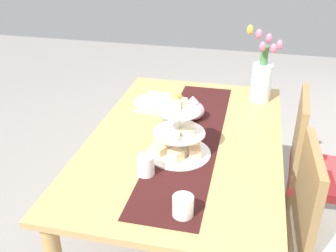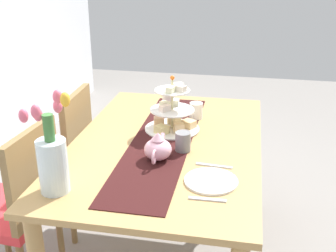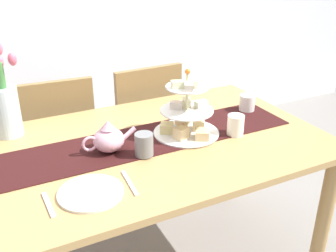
% 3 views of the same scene
% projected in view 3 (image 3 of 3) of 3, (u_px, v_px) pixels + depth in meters
% --- Properties ---
extents(dining_table, '(1.50, 0.96, 0.76)m').
position_uv_depth(dining_table, '(154.00, 163.00, 1.78)').
color(dining_table, tan).
rests_on(dining_table, ground_plane).
extents(chair_left, '(0.45, 0.45, 0.91)m').
position_uv_depth(chair_left, '(57.00, 142.00, 2.29)').
color(chair_left, olive).
rests_on(chair_left, ground_plane).
extents(chair_right, '(0.44, 0.44, 0.91)m').
position_uv_depth(chair_right, '(142.00, 125.00, 2.51)').
color(chair_right, olive).
rests_on(chair_right, ground_plane).
extents(table_runner, '(1.33, 0.30, 0.00)m').
position_uv_depth(table_runner, '(152.00, 139.00, 1.75)').
color(table_runner, black).
rests_on(table_runner, dining_table).
extents(tiered_cake_stand, '(0.30, 0.30, 0.30)m').
position_uv_depth(tiered_cake_stand, '(187.00, 116.00, 1.76)').
color(tiered_cake_stand, beige).
rests_on(tiered_cake_stand, table_runner).
extents(teapot, '(0.24, 0.13, 0.14)m').
position_uv_depth(teapot, '(108.00, 139.00, 1.62)').
color(teapot, '#E5A8BC').
rests_on(teapot, table_runner).
extents(tulip_vase, '(0.15, 0.21, 0.44)m').
position_uv_depth(tulip_vase, '(5.00, 104.00, 1.73)').
color(tulip_vase, silver).
rests_on(tulip_vase, dining_table).
extents(cream_jug, '(0.08, 0.08, 0.08)m').
position_uv_depth(cream_jug, '(247.00, 103.00, 2.03)').
color(cream_jug, white).
rests_on(cream_jug, dining_table).
extents(dinner_plate_left, '(0.23, 0.23, 0.01)m').
position_uv_depth(dinner_plate_left, '(91.00, 193.00, 1.36)').
color(dinner_plate_left, white).
rests_on(dinner_plate_left, dining_table).
extents(fork_left, '(0.02, 0.15, 0.01)m').
position_uv_depth(fork_left, '(48.00, 205.00, 1.30)').
color(fork_left, silver).
rests_on(fork_left, dining_table).
extents(knife_left, '(0.03, 0.17, 0.01)m').
position_uv_depth(knife_left, '(130.00, 183.00, 1.42)').
color(knife_left, silver).
rests_on(knife_left, dining_table).
extents(mug_grey, '(0.08, 0.08, 0.09)m').
position_uv_depth(mug_grey, '(144.00, 145.00, 1.59)').
color(mug_grey, slate).
rests_on(mug_grey, table_runner).
extents(mug_white_text, '(0.08, 0.08, 0.09)m').
position_uv_depth(mug_white_text, '(236.00, 125.00, 1.77)').
color(mug_white_text, white).
rests_on(mug_white_text, dining_table).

